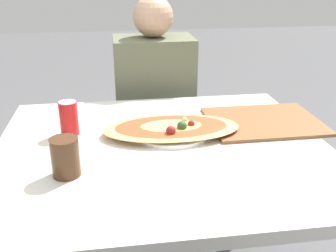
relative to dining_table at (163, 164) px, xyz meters
name	(u,v)px	position (x,y,z in m)	size (l,w,h in m)	color
dining_table	(163,164)	(0.00, 0.00, 0.00)	(1.13, 0.99, 0.74)	silver
chair_far_seated	(153,121)	(0.05, 0.82, -0.17)	(0.40, 0.40, 0.89)	black
person_seated	(154,94)	(0.05, 0.71, 0.02)	(0.39, 0.29, 1.17)	#2D2D38
pizza_main	(172,129)	(0.04, 0.09, 0.09)	(0.50, 0.27, 0.06)	white
soda_can	(69,118)	(-0.32, 0.15, 0.13)	(0.07, 0.07, 0.12)	red
drink_glass	(65,157)	(-0.31, -0.15, 0.13)	(0.08, 0.08, 0.12)	#4C2D19
serving_tray	(264,121)	(0.42, 0.15, 0.08)	(0.43, 0.34, 0.01)	brown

